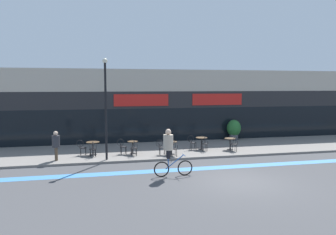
% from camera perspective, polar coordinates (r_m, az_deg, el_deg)
% --- Properties ---
extents(ground_plane, '(120.00, 120.00, 0.00)m').
position_cam_1_polar(ground_plane, '(14.76, 12.20, -10.82)').
color(ground_plane, '#424244').
extents(sidewalk_slab, '(40.00, 5.50, 0.12)m').
position_cam_1_polar(sidewalk_slab, '(21.35, 4.01, -5.43)').
color(sidewalk_slab, slate).
rests_on(sidewalk_slab, ground).
extents(storefront_facade, '(40.00, 4.06, 5.28)m').
position_cam_1_polar(storefront_facade, '(25.56, 1.03, 2.21)').
color(storefront_facade, '#B2A899').
rests_on(storefront_facade, ground).
extents(bike_lane_stripe, '(36.00, 0.70, 0.01)m').
position_cam_1_polar(bike_lane_stripe, '(16.94, 8.69, -8.60)').
color(bike_lane_stripe, '#3D7AB7').
rests_on(bike_lane_stripe, ground).
extents(bistro_table_0, '(0.77, 0.77, 0.76)m').
position_cam_1_polar(bistro_table_0, '(19.56, -12.96, -4.78)').
color(bistro_table_0, black).
rests_on(bistro_table_0, sidewalk_slab).
extents(bistro_table_1, '(0.61, 0.61, 0.74)m').
position_cam_1_polar(bistro_table_1, '(19.50, -6.16, -4.78)').
color(bistro_table_1, black).
rests_on(bistro_table_1, sidewalk_slab).
extents(bistro_table_2, '(0.67, 0.67, 0.76)m').
position_cam_1_polar(bistro_table_2, '(19.15, 0.59, -4.87)').
color(bistro_table_2, black).
rests_on(bistro_table_2, sidewalk_slab).
extents(bistro_table_3, '(0.73, 0.73, 0.75)m').
position_cam_1_polar(bistro_table_3, '(20.82, 5.85, -4.06)').
color(bistro_table_3, black).
rests_on(bistro_table_3, sidewalk_slab).
extents(bistro_table_4, '(0.71, 0.71, 0.73)m').
position_cam_1_polar(bistro_table_4, '(20.95, 10.77, -4.13)').
color(bistro_table_4, black).
rests_on(bistro_table_4, sidewalk_slab).
extents(cafe_chair_0_near, '(0.44, 0.59, 0.90)m').
position_cam_1_polar(cafe_chair_0_near, '(18.95, -12.95, -5.20)').
color(cafe_chair_0_near, black).
rests_on(cafe_chair_0_near, sidewalk_slab).
extents(cafe_chair_0_side, '(0.59, 0.43, 0.90)m').
position_cam_1_polar(cafe_chair_0_side, '(19.58, -14.80, -4.90)').
color(cafe_chair_0_side, black).
rests_on(cafe_chair_0_side, sidewalk_slab).
extents(cafe_chair_1_near, '(0.40, 0.58, 0.90)m').
position_cam_1_polar(cafe_chair_1_near, '(18.89, -5.94, -5.12)').
color(cafe_chair_1_near, black).
rests_on(cafe_chair_1_near, sidewalk_slab).
extents(cafe_chair_1_side, '(0.58, 0.42, 0.90)m').
position_cam_1_polar(cafe_chair_1_side, '(19.44, -8.00, -4.84)').
color(cafe_chair_1_side, black).
rests_on(cafe_chair_1_side, sidewalk_slab).
extents(cafe_chair_2_near, '(0.42, 0.58, 0.90)m').
position_cam_1_polar(cafe_chair_2_near, '(18.56, 1.05, -5.28)').
color(cafe_chair_2_near, black).
rests_on(cafe_chair_2_near, sidewalk_slab).
extents(cafe_chair_2_side, '(0.58, 0.42, 0.90)m').
position_cam_1_polar(cafe_chair_2_side, '(19.03, -1.25, -5.01)').
color(cafe_chair_2_side, black).
rests_on(cafe_chair_2_side, sidewalk_slab).
extents(cafe_chair_3_near, '(0.43, 0.59, 0.90)m').
position_cam_1_polar(cafe_chair_3_near, '(20.24, 6.40, -4.41)').
color(cafe_chair_3_near, black).
rests_on(cafe_chair_3_near, sidewalk_slab).
extents(cafe_chair_3_side, '(0.58, 0.41, 0.90)m').
position_cam_1_polar(cafe_chair_3_side, '(20.63, 4.20, -4.19)').
color(cafe_chair_3_side, black).
rests_on(cafe_chair_3_side, sidewalk_slab).
extents(cafe_chair_4_near, '(0.42, 0.59, 0.90)m').
position_cam_1_polar(cafe_chair_4_near, '(20.38, 11.45, -4.41)').
color(cafe_chair_4_near, black).
rests_on(cafe_chair_4_near, sidewalk_slab).
extents(planter_pot, '(1.02, 1.02, 1.50)m').
position_cam_1_polar(planter_pot, '(24.63, 11.40, -2.01)').
color(planter_pot, '#4C4C51').
rests_on(planter_pot, sidewalk_slab).
extents(lamp_post, '(0.26, 0.26, 5.46)m').
position_cam_1_polar(lamp_post, '(17.84, -10.80, 2.65)').
color(lamp_post, black).
rests_on(lamp_post, sidewalk_slab).
extents(cyclist_0, '(1.82, 0.48, 2.19)m').
position_cam_1_polar(cyclist_0, '(14.88, 0.28, -5.54)').
color(cyclist_0, black).
rests_on(cyclist_0, ground).
extents(pedestrian_near_end, '(0.42, 0.42, 1.59)m').
position_cam_1_polar(pedestrian_near_end, '(18.59, -18.94, -4.24)').
color(pedestrian_near_end, '#4C3D2D').
rests_on(pedestrian_near_end, sidewalk_slab).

